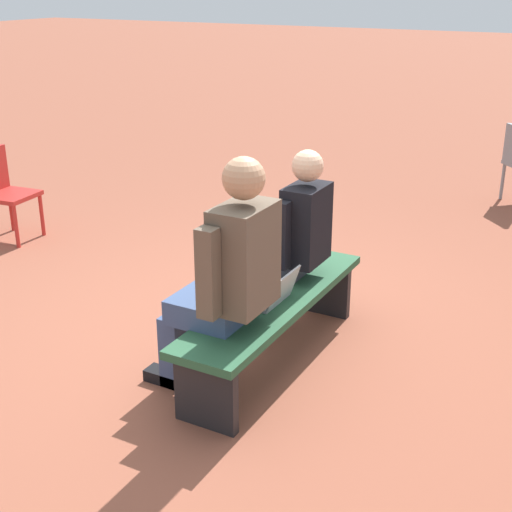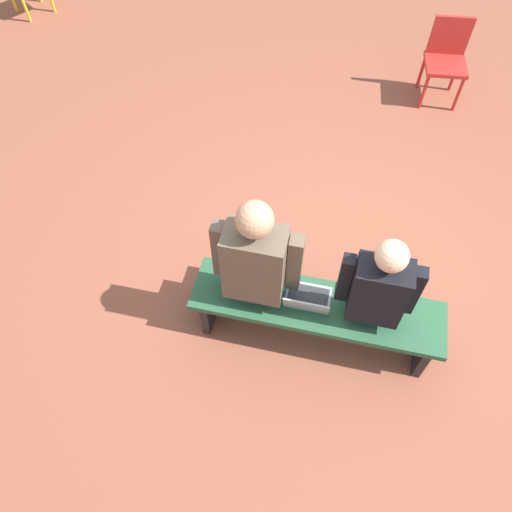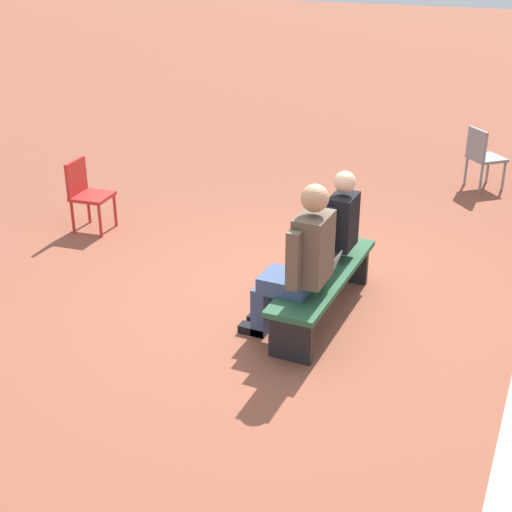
# 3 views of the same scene
# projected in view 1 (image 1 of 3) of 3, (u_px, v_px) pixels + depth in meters

# --- Properties ---
(ground_plane) EXTENTS (60.00, 60.00, 0.00)m
(ground_plane) POSITION_uv_depth(u_px,v_px,m) (235.00, 338.00, 4.85)
(ground_plane) COLOR brown
(bench) EXTENTS (1.80, 0.44, 0.45)m
(bench) POSITION_uv_depth(u_px,v_px,m) (274.00, 311.00, 4.43)
(bench) COLOR #285638
(bench) RESTS_ON ground
(person_student) EXTENTS (0.52, 0.65, 1.30)m
(person_student) POSITION_uv_depth(u_px,v_px,m) (291.00, 240.00, 4.62)
(person_student) COLOR #383842
(person_student) RESTS_ON ground
(person_adult) EXTENTS (0.60, 0.75, 1.43)m
(person_adult) POSITION_uv_depth(u_px,v_px,m) (227.00, 274.00, 3.95)
(person_adult) COLOR #384C75
(person_adult) RESTS_ON ground
(laptop) EXTENTS (0.32, 0.29, 0.21)m
(laptop) POSITION_uv_depth(u_px,v_px,m) (271.00, 294.00, 4.31)
(laptop) COLOR #9EA0A5
(laptop) RESTS_ON bench
(plastic_chair_near_bench_right) EXTENTS (0.46, 0.46, 0.84)m
(plastic_chair_near_bench_right) POSITION_uv_depth(u_px,v_px,m) (3.00, 188.00, 6.54)
(plastic_chair_near_bench_right) COLOR red
(plastic_chair_near_bench_right) RESTS_ON ground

